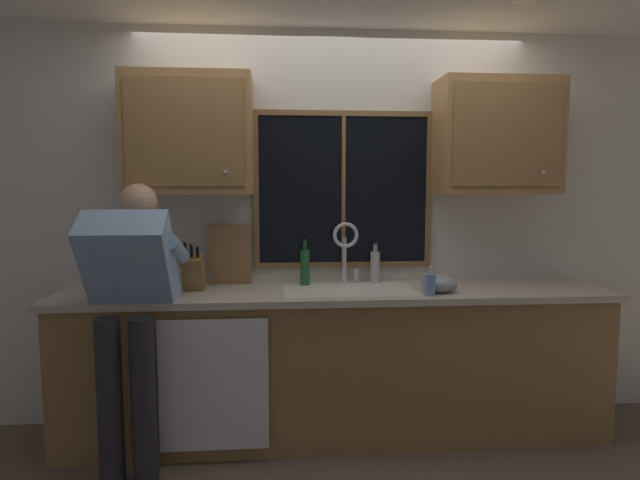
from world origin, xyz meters
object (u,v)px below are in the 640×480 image
at_px(cutting_board, 230,255).
at_px(bottle_green_glass, 305,266).
at_px(knife_block, 193,273).
at_px(soap_dispenser, 430,284).
at_px(bottle_tall_clear, 375,266).
at_px(person_standing, 131,297).
at_px(mixing_bowl, 439,284).

relative_size(cutting_board, bottle_green_glass, 1.36).
distance_m(knife_block, soap_dispenser, 1.41).
distance_m(bottle_green_glass, bottle_tall_clear, 0.47).
relative_size(knife_block, soap_dispenser, 1.84).
distance_m(knife_block, bottle_green_glass, 0.69).
xyz_separation_m(soap_dispenser, bottle_tall_clear, (-0.24, 0.44, 0.04)).
distance_m(soap_dispenser, bottle_green_glass, 0.80).
relative_size(person_standing, knife_block, 4.87).
relative_size(bottle_green_glass, bottle_tall_clear, 1.10).
bearing_deg(person_standing, bottle_green_glass, 26.83).
relative_size(cutting_board, soap_dispenser, 2.28).
relative_size(person_standing, bottle_green_glass, 5.35).
xyz_separation_m(person_standing, mixing_bowl, (1.75, 0.21, 0.01)).
xyz_separation_m(bottle_green_glass, bottle_tall_clear, (0.46, 0.05, -0.01)).
bearing_deg(knife_block, soap_dispenser, -10.77).
bearing_deg(soap_dispenser, bottle_tall_clear, 118.80).
height_order(mixing_bowl, bottle_green_glass, bottle_green_glass).
xyz_separation_m(knife_block, bottle_tall_clear, (1.14, 0.17, 0.00)).
distance_m(person_standing, mixing_bowl, 1.76).
bearing_deg(cutting_board, soap_dispenser, -19.91).
height_order(cutting_board, bottle_tall_clear, cutting_board).
height_order(soap_dispenser, bottle_tall_clear, bottle_tall_clear).
height_order(cutting_board, bottle_green_glass, cutting_board).
xyz_separation_m(person_standing, bottle_green_glass, (0.96, 0.48, 0.08)).
relative_size(mixing_bowl, bottle_green_glass, 0.73).
height_order(soap_dispenser, bottle_green_glass, bottle_green_glass).
bearing_deg(knife_block, mixing_bowl, -5.84).
height_order(cutting_board, soap_dispenser, cutting_board).
xyz_separation_m(mixing_bowl, bottle_tall_clear, (-0.33, 0.32, 0.06)).
bearing_deg(bottle_green_glass, person_standing, -153.17).
relative_size(soap_dispenser, bottle_green_glass, 0.60).
relative_size(person_standing, mixing_bowl, 7.36).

